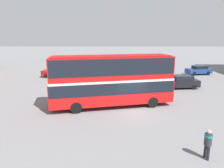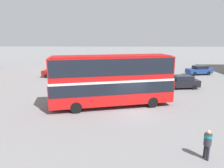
# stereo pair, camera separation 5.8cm
# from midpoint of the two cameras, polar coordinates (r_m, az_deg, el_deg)

# --- Properties ---
(ground_plane) EXTENTS (240.00, 240.00, 0.00)m
(ground_plane) POSITION_cam_midpoint_polar(r_m,az_deg,el_deg) (18.11, 5.89, -7.49)
(ground_plane) COLOR slate
(double_decker_bus) EXTENTS (11.56, 5.04, 4.78)m
(double_decker_bus) POSITION_cam_midpoint_polar(r_m,az_deg,el_deg) (18.36, -0.09, 1.76)
(double_decker_bus) COLOR red
(double_decker_bus) RESTS_ON ground_plane
(pedestrian_foreground) EXTENTS (0.48, 0.48, 1.69)m
(pedestrian_foreground) POSITION_cam_midpoint_polar(r_m,az_deg,el_deg) (12.08, 25.61, -14.54)
(pedestrian_foreground) COLOR #232328
(pedestrian_foreground) RESTS_ON ground_plane
(parked_car_kerb_near) EXTENTS (4.57, 2.69, 1.57)m
(parked_car_kerb_near) POSITION_cam_midpoint_polar(r_m,az_deg,el_deg) (37.76, 23.51, 3.67)
(parked_car_kerb_near) COLOR navy
(parked_car_kerb_near) RESTS_ON ground_plane
(parked_car_kerb_far) EXTENTS (4.52, 2.23, 1.66)m
(parked_car_kerb_far) POSITION_cam_midpoint_polar(r_m,az_deg,el_deg) (33.73, -15.65, 3.32)
(parked_car_kerb_far) COLOR maroon
(parked_car_kerb_far) RESTS_ON ground_plane
(parked_car_side_street) EXTENTS (4.59, 2.29, 1.67)m
(parked_car_side_street) POSITION_cam_midpoint_polar(r_m,az_deg,el_deg) (26.82, 19.11, 0.56)
(parked_car_side_street) COLOR black
(parked_car_side_street) RESTS_ON ground_plane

